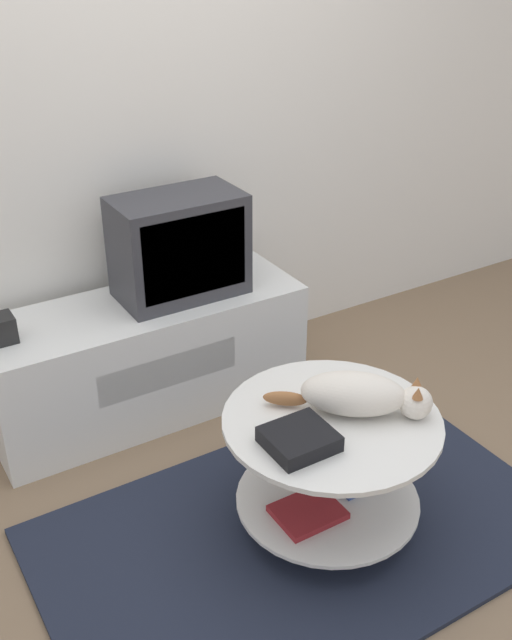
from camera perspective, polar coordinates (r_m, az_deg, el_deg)
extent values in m
plane|color=#7F664C|center=(2.72, 3.54, -16.01)|extent=(12.00, 12.00, 0.00)
cube|color=silver|center=(3.15, -9.84, 17.06)|extent=(8.00, 0.05, 2.60)
cube|color=#1E2333|center=(2.72, 3.55, -15.86)|extent=(1.77, 1.09, 0.02)
cube|color=silver|center=(3.21, -8.32, -2.79)|extent=(1.33, 0.46, 0.51)
cube|color=silver|center=(3.01, -6.65, -3.88)|extent=(0.60, 0.01, 0.14)
cube|color=#333338|center=(3.07, -5.90, 5.62)|extent=(0.52, 0.30, 0.43)
cube|color=black|center=(2.94, -4.66, 4.88)|extent=(0.45, 0.01, 0.33)
cube|color=black|center=(2.92, -18.88, -0.66)|extent=(0.10, 0.10, 0.10)
cylinder|color=#B2B2B7|center=(2.73, 5.34, -15.09)|extent=(0.30, 0.30, 0.01)
cylinder|color=#B7B7BC|center=(2.59, 5.56, -11.68)|extent=(0.04, 0.04, 0.44)
cylinder|color=silver|center=(2.66, 5.45, -13.36)|extent=(0.63, 0.63, 0.01)
cylinder|color=silver|center=(2.45, 5.81, -7.62)|extent=(0.72, 0.72, 0.02)
cube|color=maroon|center=(2.58, 3.97, -14.39)|extent=(0.22, 0.18, 0.02)
cube|color=#2D478C|center=(2.71, 7.45, -12.07)|extent=(0.15, 0.14, 0.02)
cube|color=black|center=(2.31, 3.31, -9.05)|extent=(0.20, 0.19, 0.05)
ellipsoid|color=silver|center=(2.44, 7.41, -5.59)|extent=(0.37, 0.34, 0.14)
sphere|color=silver|center=(2.46, 12.07, -6.18)|extent=(0.11, 0.11, 0.11)
cone|color=#996038|center=(2.46, 12.17, -4.67)|extent=(0.04, 0.04, 0.04)
cone|color=#996038|center=(2.41, 12.25, -5.45)|extent=(0.04, 0.04, 0.04)
ellipsoid|color=#996038|center=(2.47, 2.24, -6.00)|extent=(0.14, 0.12, 0.05)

